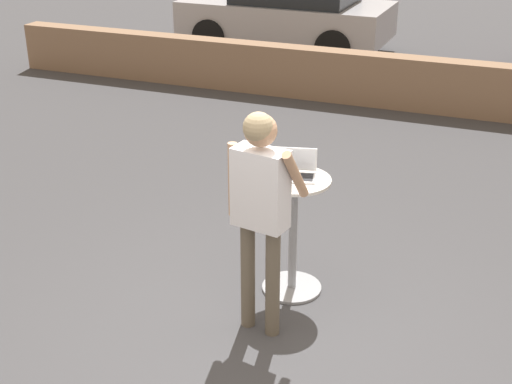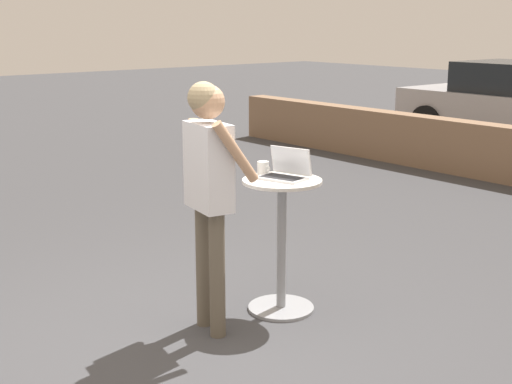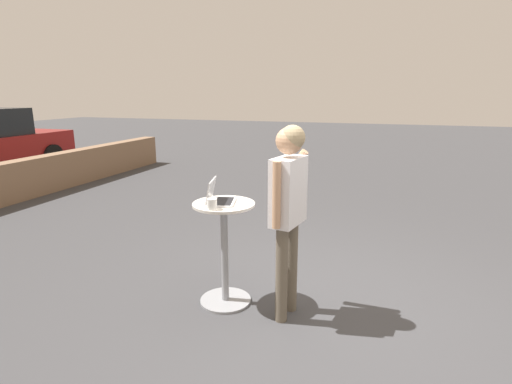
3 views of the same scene
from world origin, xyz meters
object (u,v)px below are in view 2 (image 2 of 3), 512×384
object	(u,v)px
coffee_mug	(263,168)
laptop	(285,172)
cafe_table	(282,238)
standing_person	(209,175)

from	to	relation	value
coffee_mug	laptop	bearing A→B (deg)	7.76
cafe_table	laptop	bearing A→B (deg)	105.22
cafe_table	laptop	size ratio (longest dim) A/B	2.62
coffee_mug	standing_person	distance (m)	0.68
laptop	coffee_mug	world-z (taller)	laptop
standing_person	laptop	bearing A→B (deg)	87.17
cafe_table	laptop	distance (m)	0.51
cafe_table	coffee_mug	distance (m)	0.55
laptop	cafe_table	bearing A→B (deg)	-74.78
standing_person	coffee_mug	bearing A→B (deg)	105.96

